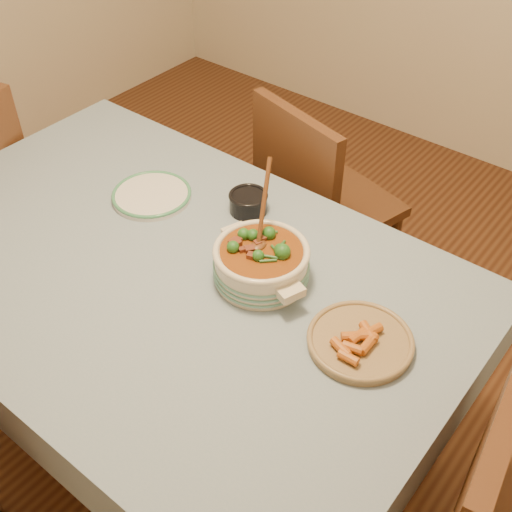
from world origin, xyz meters
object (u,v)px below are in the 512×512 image
(condiment_bowl, at_px, (248,201))
(chair_far, at_px, (316,200))
(dining_table, at_px, (163,289))
(white_plate, at_px, (152,195))
(fried_plate, at_px, (360,340))
(stew_casserole, at_px, (261,260))

(condiment_bowl, relative_size, chair_far, 0.16)
(dining_table, bearing_deg, white_plate, 139.33)
(fried_plate, height_order, chair_far, chair_far)
(stew_casserole, xyz_separation_m, white_plate, (-0.49, 0.07, -0.05))
(dining_table, height_order, white_plate, white_plate)
(fried_plate, xyz_separation_m, chair_far, (-0.59, 0.69, -0.25))
(white_plate, relative_size, chair_far, 0.30)
(dining_table, distance_m, condiment_bowl, 0.36)
(dining_table, bearing_deg, fried_plate, 9.59)
(dining_table, relative_size, white_plate, 6.17)
(dining_table, height_order, fried_plate, fried_plate)
(dining_table, xyz_separation_m, white_plate, (-0.24, 0.20, 0.10))
(stew_casserole, height_order, chair_far, stew_casserole)
(dining_table, xyz_separation_m, stew_casserole, (0.25, 0.13, 0.16))
(stew_casserole, height_order, fried_plate, stew_casserole)
(dining_table, height_order, stew_casserole, stew_casserole)
(chair_far, bearing_deg, white_plate, 82.99)
(stew_casserole, relative_size, white_plate, 1.18)
(condiment_bowl, bearing_deg, fried_plate, -24.09)
(chair_far, bearing_deg, dining_table, 105.17)
(white_plate, xyz_separation_m, fried_plate, (0.82, -0.11, 0.01))
(stew_casserole, xyz_separation_m, condiment_bowl, (-0.21, 0.21, -0.03))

